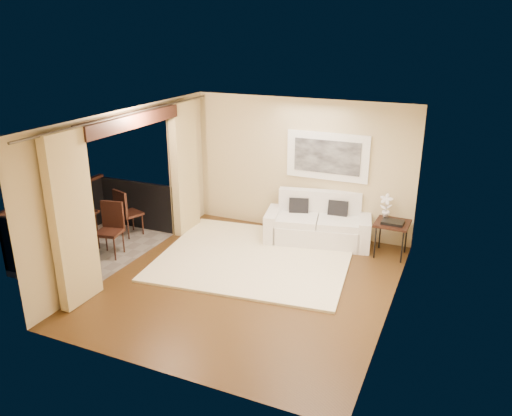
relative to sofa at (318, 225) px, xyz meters
The scene contains 18 objects.
floor 2.18m from the sofa, 103.92° to the right, with size 5.00×5.00×0.00m, color #4E3317.
room_shell 4.02m from the sofa, 141.72° to the right, with size 5.00×6.40×5.00m.
balcony 4.36m from the sofa, 151.34° to the right, with size 1.81×2.60×1.17m.
curtains 3.50m from the sofa, 141.51° to the right, with size 0.16×4.80×2.64m.
artwork 1.33m from the sofa, 87.66° to the left, with size 1.62×0.07×0.92m.
rug 1.49m from the sofa, 123.40° to the right, with size 3.35×2.92×0.04m, color #FFF5CD.
sofa is the anchor object (origin of this frame).
side_table 1.44m from the sofa, ahead, with size 0.61×0.61×0.65m.
tray 1.47m from the sofa, ahead, with size 0.38×0.28×0.05m, color black.
orchid 1.36m from the sofa, ahead, with size 0.24×0.16×0.46m, color white.
bistro_table 4.57m from the sofa, 150.11° to the right, with size 0.67×0.67×0.76m.
balcony_chair_far 3.82m from the sofa, 160.01° to the right, with size 0.53×0.54×0.97m.
balcony_chair_near 3.90m from the sofa, 147.94° to the right, with size 0.51×0.51×0.99m.
ice_bucket 4.65m from the sofa, 152.56° to the right, with size 0.18×0.18×0.20m, color white.
candle 4.43m from the sofa, 151.45° to the right, with size 0.06×0.06×0.07m, color red.
vase 4.69m from the sofa, 148.74° to the right, with size 0.04×0.04×0.18m, color white.
glass_a 4.57m from the sofa, 148.54° to the right, with size 0.06×0.06×0.12m, color silver.
glass_b 4.44m from the sofa, 149.10° to the right, with size 0.06×0.06×0.12m, color silver.
Camera 1 is at (3.04, -6.64, 3.96)m, focal length 35.00 mm.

